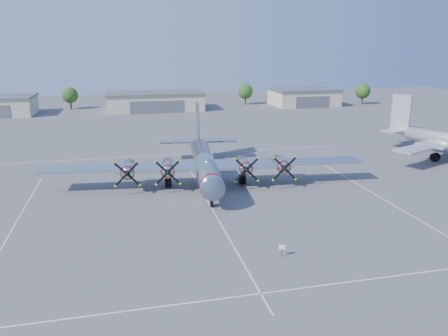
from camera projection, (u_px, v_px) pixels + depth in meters
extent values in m
plane|color=#545457|center=(207.00, 201.00, 55.12)|extent=(260.00, 260.00, 0.00)
cube|color=silver|center=(10.00, 233.00, 45.60)|extent=(0.15, 40.00, 0.01)
cube|color=silver|center=(216.00, 215.00, 50.43)|extent=(0.15, 40.00, 0.01)
cube|color=silver|center=(385.00, 200.00, 55.26)|extent=(0.15, 40.00, 0.01)
cube|color=silver|center=(261.00, 294.00, 34.50)|extent=(60.00, 0.15, 0.01)
cube|color=silver|center=(181.00, 154.00, 78.54)|extent=(60.00, 0.15, 0.01)
cube|color=beige|center=(155.00, 102.00, 131.30)|extent=(28.00, 14.00, 4.80)
cube|color=slate|center=(155.00, 93.00, 130.57)|extent=(28.60, 14.60, 0.60)
cube|color=slate|center=(157.00, 107.00, 124.86)|extent=(15.40, 0.20, 3.60)
cube|color=beige|center=(304.00, 98.00, 141.83)|extent=(20.00, 14.00, 4.80)
cube|color=slate|center=(304.00, 89.00, 141.10)|extent=(20.60, 14.60, 0.60)
cube|color=slate|center=(313.00, 102.00, 135.39)|extent=(11.00, 0.20, 3.60)
cylinder|color=#382619|center=(71.00, 104.00, 133.58)|extent=(0.50, 0.50, 2.80)
sphere|color=#204E16|center=(70.00, 95.00, 132.81)|extent=(4.80, 4.80, 4.80)
cylinder|color=#382619|center=(245.00, 100.00, 143.78)|extent=(0.50, 0.50, 2.80)
sphere|color=#204E16|center=(245.00, 92.00, 143.01)|extent=(4.80, 4.80, 4.80)
cylinder|color=#382619|center=(362.00, 100.00, 144.62)|extent=(0.50, 0.50, 2.80)
sphere|color=#204E16|center=(363.00, 91.00, 143.85)|extent=(4.80, 4.80, 4.80)
cylinder|color=black|center=(282.00, 252.00, 40.44)|extent=(0.07, 0.07, 0.89)
cube|color=white|center=(282.00, 247.00, 40.31)|extent=(0.57, 0.29, 0.44)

